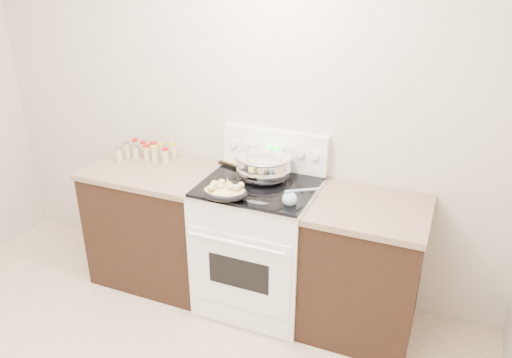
% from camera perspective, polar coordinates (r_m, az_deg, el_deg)
% --- Properties ---
extents(room_shell, '(4.10, 3.60, 2.75)m').
position_cam_1_polar(room_shell, '(2.09, -24.11, 4.74)').
color(room_shell, beige).
rests_on(room_shell, ground).
extents(counter_left, '(0.93, 0.67, 0.92)m').
position_cam_1_polar(counter_left, '(3.87, -11.11, -4.97)').
color(counter_left, black).
rests_on(counter_left, ground).
extents(counter_right, '(0.73, 0.67, 0.92)m').
position_cam_1_polar(counter_right, '(3.36, 12.15, -9.99)').
color(counter_right, black).
rests_on(counter_right, ground).
extents(kitchen_range, '(0.78, 0.73, 1.22)m').
position_cam_1_polar(kitchen_range, '(3.50, 0.35, -7.27)').
color(kitchen_range, white).
rests_on(kitchen_range, ground).
extents(mixing_bowl, '(0.49, 0.49, 0.22)m').
position_cam_1_polar(mixing_bowl, '(3.33, 0.88, 1.41)').
color(mixing_bowl, silver).
rests_on(mixing_bowl, kitchen_range).
extents(roasting_pan, '(0.33, 0.26, 0.12)m').
position_cam_1_polar(roasting_pan, '(3.08, -3.59, -1.43)').
color(roasting_pan, black).
rests_on(roasting_pan, kitchen_range).
extents(baking_sheet, '(0.46, 0.38, 0.06)m').
position_cam_1_polar(baking_sheet, '(3.58, -0.47, 1.91)').
color(baking_sheet, black).
rests_on(baking_sheet, kitchen_range).
extents(wooden_spoon, '(0.14, 0.26, 0.04)m').
position_cam_1_polar(wooden_spoon, '(3.16, -4.24, -1.45)').
color(wooden_spoon, '#A5744B').
rests_on(wooden_spoon, kitchen_range).
extents(blue_ladle, '(0.18, 0.27, 0.11)m').
position_cam_1_polar(blue_ladle, '(3.02, 4.02, -2.18)').
color(blue_ladle, '#8CB5D1').
rests_on(blue_ladle, kitchen_range).
extents(spice_jars, '(0.40, 0.24, 0.12)m').
position_cam_1_polar(spice_jars, '(3.83, -12.33, 3.19)').
color(spice_jars, '#BFB28C').
rests_on(spice_jars, counter_left).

